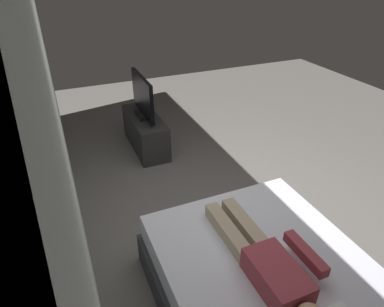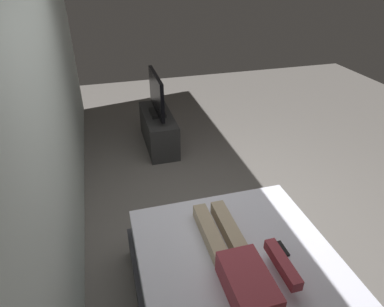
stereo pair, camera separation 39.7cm
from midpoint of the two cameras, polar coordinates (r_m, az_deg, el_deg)
The scene contains 7 objects.
ground_plane at distance 3.68m, azimuth 8.54°, elevation -12.08°, with size 10.00×10.00×0.00m, color slate.
back_wall at distance 3.03m, azimuth -19.43°, elevation 8.07°, with size 6.40×0.10×2.80m, color silver.
bed at distance 2.77m, azimuth 13.77°, elevation -23.77°, with size 1.97×1.55×0.54m.
person at distance 2.49m, azimuth 13.30°, elevation -18.84°, with size 1.26×0.46×0.18m.
remote at distance 2.80m, azimuth 19.28°, elevation -15.24°, with size 0.15×0.04×0.02m, color black.
tv_stand at distance 4.97m, azimuth -3.46°, elevation 4.00°, with size 1.10×0.40×0.50m, color #2D2D2D.
tv at distance 4.75m, azimuth -3.66°, elevation 9.77°, with size 0.88×0.20×0.59m.
Camera 2 is at (-2.49, 1.04, 2.48)m, focal length 31.32 mm.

